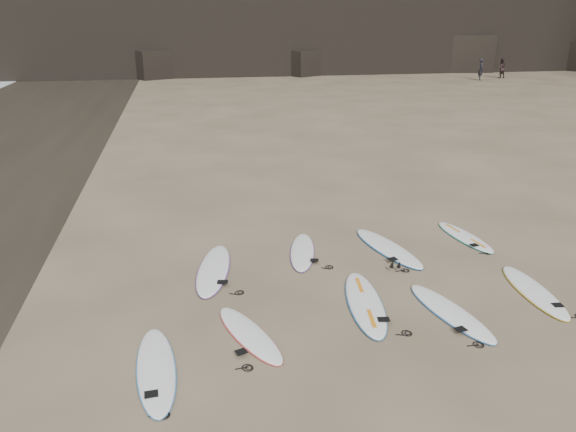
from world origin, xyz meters
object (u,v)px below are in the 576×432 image
(surfboard_8, at_px, (465,237))
(person_a, at_px, (481,69))
(surfboard_1, at_px, (249,334))
(surfboard_3, at_px, (451,312))
(person_b, at_px, (501,68))
(surfboard_5, at_px, (213,269))
(surfboard_2, at_px, (365,302))
(surfboard_6, at_px, (302,251))
(surfboard_4, at_px, (534,291))
(surfboard_7, at_px, (388,248))
(surfboard_0, at_px, (156,368))

(surfboard_8, xyz_separation_m, person_a, (19.24, 34.29, 0.90))
(surfboard_1, bearing_deg, surfboard_3, -19.12)
(person_b, bearing_deg, surfboard_5, 47.03)
(surfboard_2, distance_m, surfboard_6, 2.87)
(surfboard_6, bearing_deg, person_a, 69.13)
(surfboard_4, height_order, surfboard_8, surfboard_4)
(surfboard_4, xyz_separation_m, surfboard_7, (-2.19, 2.78, 0.01))
(surfboard_0, distance_m, surfboard_1, 1.81)
(surfboard_2, bearing_deg, surfboard_4, 5.37)
(surfboard_5, bearing_deg, person_a, 64.47)
(surfboard_0, xyz_separation_m, surfboard_8, (7.77, 4.42, -0.00))
(surfboard_0, xyz_separation_m, surfboard_3, (5.60, 0.82, -0.00))
(surfboard_0, distance_m, person_a, 47.21)
(surfboard_1, relative_size, surfboard_6, 0.96)
(surfboard_2, height_order, surfboard_3, surfboard_2)
(surfboard_1, bearing_deg, surfboard_4, -14.81)
(surfboard_1, distance_m, surfboard_7, 5.11)
(surfboard_7, xyz_separation_m, surfboard_8, (2.24, 0.34, -0.01))
(person_b, bearing_deg, person_a, 21.14)
(surfboard_0, relative_size, person_b, 1.46)
(surfboard_4, distance_m, person_a, 42.10)
(surfboard_2, distance_m, surfboard_7, 2.97)
(person_a, bearing_deg, surfboard_8, 174.80)
(surfboard_1, distance_m, person_a, 45.65)
(surfboard_2, bearing_deg, surfboard_6, 112.12)
(surfboard_0, bearing_deg, surfboard_3, 4.52)
(surfboard_1, relative_size, surfboard_2, 0.81)
(surfboard_4, xyz_separation_m, surfboard_5, (-6.54, 2.33, 0.01))
(surfboard_7, bearing_deg, person_a, 45.22)
(surfboard_3, distance_m, person_a, 43.53)
(surfboard_5, height_order, surfboard_7, same)
(surfboard_4, relative_size, surfboard_6, 1.06)
(surfboard_6, relative_size, surfboard_8, 1.02)
(surfboard_4, height_order, person_a, person_a)
(surfboard_0, height_order, surfboard_2, surfboard_2)
(surfboard_6, xyz_separation_m, surfboard_7, (2.14, -0.19, 0.01))
(surfboard_3, bearing_deg, surfboard_4, 1.20)
(surfboard_1, xyz_separation_m, person_a, (25.37, 37.94, 0.90))
(surfboard_0, bearing_deg, surfboard_7, 32.66)
(surfboard_0, relative_size, surfboard_5, 0.91)
(surfboard_1, height_order, surfboard_5, surfboard_5)
(surfboard_4, bearing_deg, surfboard_7, 133.05)
(surfboard_2, xyz_separation_m, person_b, (25.66, 38.55, 0.82))
(surfboard_0, bearing_deg, surfboard_4, 5.79)
(person_b, bearing_deg, surfboard_4, 55.53)
(surfboard_7, distance_m, person_a, 40.76)
(surfboard_4, height_order, surfboard_7, surfboard_7)
(surfboard_7, bearing_deg, surfboard_8, -4.38)
(surfboard_4, relative_size, surfboard_7, 0.90)
(surfboard_7, height_order, person_b, person_b)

